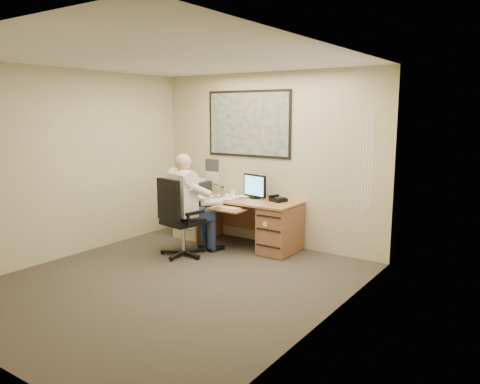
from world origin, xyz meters
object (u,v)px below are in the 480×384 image
Objects in this scene: desk at (268,221)px; filing_cabinet at (196,211)px; office_chair at (181,234)px; person at (184,205)px.

desk reaches higher than filing_cabinet.
office_chair is (-0.86, -1.01, -0.10)m from desk.
filing_cabinet is 0.66× the size of person.
filing_cabinet is at bearing 128.63° from office_chair.
filing_cabinet is 1.16m from office_chair.
office_chair reaches higher than desk.
filing_cabinet is at bearing 179.87° from desk.
person is at bearing -133.25° from desk.
desk is at bearing 62.95° from person.
person is at bearing 105.71° from office_chair.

